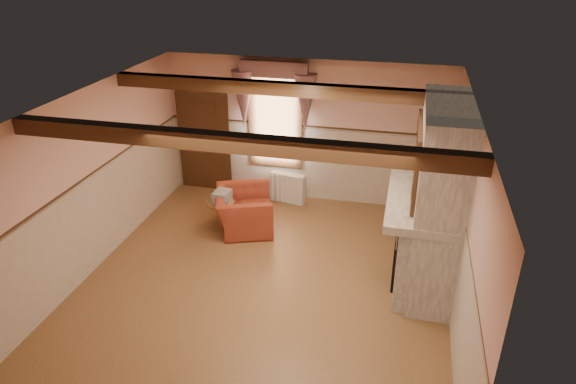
% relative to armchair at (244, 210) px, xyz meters
% --- Properties ---
extents(floor, '(5.50, 6.00, 0.01)m').
position_rel_armchair_xyz_m(floor, '(0.80, -1.46, -0.36)').
color(floor, brown).
rests_on(floor, ground).
extents(ceiling, '(5.50, 6.00, 0.01)m').
position_rel_armchair_xyz_m(ceiling, '(0.80, -1.46, 2.44)').
color(ceiling, silver).
rests_on(ceiling, wall_back).
extents(wall_back, '(5.50, 0.02, 2.80)m').
position_rel_armchair_xyz_m(wall_back, '(0.80, 1.54, 1.04)').
color(wall_back, '#D9A496').
rests_on(wall_back, floor).
extents(wall_front, '(5.50, 0.02, 2.80)m').
position_rel_armchair_xyz_m(wall_front, '(0.80, -4.46, 1.04)').
color(wall_front, '#D9A496').
rests_on(wall_front, floor).
extents(wall_left, '(0.02, 6.00, 2.80)m').
position_rel_armchair_xyz_m(wall_left, '(-1.95, -1.46, 1.04)').
color(wall_left, '#D9A496').
rests_on(wall_left, floor).
extents(wall_right, '(0.02, 6.00, 2.80)m').
position_rel_armchair_xyz_m(wall_right, '(3.55, -1.46, 1.04)').
color(wall_right, '#D9A496').
rests_on(wall_right, floor).
extents(wainscot, '(5.50, 6.00, 1.50)m').
position_rel_armchair_xyz_m(wainscot, '(0.80, -1.46, 0.39)').
color(wainscot, beige).
rests_on(wainscot, floor).
extents(chair_rail, '(5.50, 6.00, 0.08)m').
position_rel_armchair_xyz_m(chair_rail, '(0.80, -1.46, 1.14)').
color(chair_rail, black).
rests_on(chair_rail, wainscot).
extents(firebox, '(0.20, 0.95, 0.90)m').
position_rel_armchair_xyz_m(firebox, '(2.80, -0.86, 0.09)').
color(firebox, black).
rests_on(firebox, floor).
extents(armchair, '(1.30, 1.38, 0.73)m').
position_rel_armchair_xyz_m(armchair, '(0.00, 0.00, 0.00)').
color(armchair, maroon).
rests_on(armchair, floor).
extents(side_table, '(0.67, 0.67, 0.55)m').
position_rel_armchair_xyz_m(side_table, '(-0.40, -0.12, -0.09)').
color(side_table, brown).
rests_on(side_table, floor).
extents(book_stack, '(0.29, 0.34, 0.20)m').
position_rel_armchair_xyz_m(book_stack, '(-0.37, -0.09, 0.29)').
color(book_stack, '#B7AD8C').
rests_on(book_stack, side_table).
extents(radiator, '(0.72, 0.31, 0.60)m').
position_rel_armchair_xyz_m(radiator, '(0.52, 1.24, -0.06)').
color(radiator, silver).
rests_on(radiator, floor).
extents(bowl, '(0.33, 0.33, 0.08)m').
position_rel_armchair_xyz_m(bowl, '(3.04, -0.98, 1.10)').
color(bowl, brown).
rests_on(bowl, mantel).
extents(mantel_clock, '(0.14, 0.24, 0.20)m').
position_rel_armchair_xyz_m(mantel_clock, '(3.04, -0.13, 1.16)').
color(mantel_clock, black).
rests_on(mantel_clock, mantel).
extents(oil_lamp, '(0.11, 0.11, 0.28)m').
position_rel_armchair_xyz_m(oil_lamp, '(3.04, -0.47, 1.20)').
color(oil_lamp, '#C98038').
rests_on(oil_lamp, mantel).
extents(candle_red, '(0.06, 0.06, 0.16)m').
position_rel_armchair_xyz_m(candle_red, '(3.04, -1.53, 1.14)').
color(candle_red, maroon).
rests_on(candle_red, mantel).
extents(jar_yellow, '(0.06, 0.06, 0.12)m').
position_rel_armchair_xyz_m(jar_yellow, '(3.04, -1.31, 1.12)').
color(jar_yellow, gold).
rests_on(jar_yellow, mantel).
extents(fireplace, '(0.85, 2.00, 2.80)m').
position_rel_armchair_xyz_m(fireplace, '(3.22, -0.86, 1.04)').
color(fireplace, gray).
rests_on(fireplace, floor).
extents(mantel, '(1.05, 2.05, 0.12)m').
position_rel_armchair_xyz_m(mantel, '(3.04, -0.86, 1.00)').
color(mantel, gray).
rests_on(mantel, fireplace).
extents(overmantel_mirror, '(0.06, 1.44, 1.04)m').
position_rel_armchair_xyz_m(overmantel_mirror, '(2.86, -0.86, 1.61)').
color(overmantel_mirror, silver).
rests_on(overmantel_mirror, fireplace).
extents(door, '(1.10, 0.10, 2.10)m').
position_rel_armchair_xyz_m(door, '(-1.30, 1.48, 0.69)').
color(door, black).
rests_on(door, floor).
extents(window, '(1.06, 0.08, 2.02)m').
position_rel_armchair_xyz_m(window, '(0.20, 1.51, 1.29)').
color(window, white).
rests_on(window, wall_back).
extents(window_drapes, '(1.30, 0.14, 1.40)m').
position_rel_armchair_xyz_m(window_drapes, '(0.20, 1.42, 1.89)').
color(window_drapes, gray).
rests_on(window_drapes, wall_back).
extents(ceiling_beam_front, '(5.50, 0.18, 0.20)m').
position_rel_armchair_xyz_m(ceiling_beam_front, '(0.80, -2.66, 2.34)').
color(ceiling_beam_front, black).
rests_on(ceiling_beam_front, ceiling).
extents(ceiling_beam_back, '(5.50, 0.18, 0.20)m').
position_rel_armchair_xyz_m(ceiling_beam_back, '(0.80, -0.26, 2.34)').
color(ceiling_beam_back, black).
rests_on(ceiling_beam_back, ceiling).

